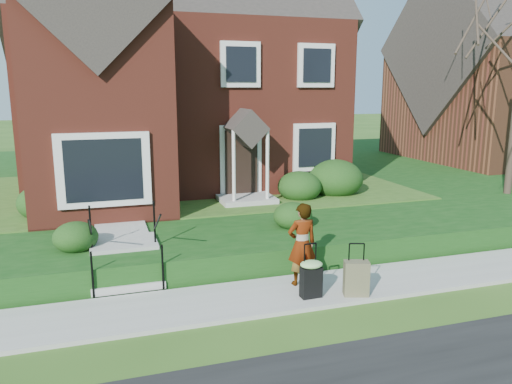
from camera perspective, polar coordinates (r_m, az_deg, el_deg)
name	(u,v)px	position (r m, az deg, el deg)	size (l,w,h in m)	color
ground	(267,298)	(9.74, 1.26, -12.02)	(120.00, 120.00, 0.00)	#2D5119
sidewalk	(267,296)	(9.72, 1.26, -11.81)	(60.00, 1.60, 0.08)	#9E9B93
terrace	(273,177)	(20.84, 1.97, 1.78)	(44.00, 20.00, 0.60)	#123B10
walkway	(118,214)	(13.83, -15.48, -2.45)	(1.20, 6.00, 0.06)	#9E9B93
main_house	(173,49)	(18.28, -9.50, 15.84)	(10.40, 10.20, 9.40)	maroon
front_steps	(125,257)	(10.84, -14.71, -7.20)	(1.40, 2.02, 1.50)	#9E9B93
foundation_shrubs	(252,187)	(14.54, -0.46, 0.61)	(10.18, 4.77, 1.24)	black
woman	(302,244)	(9.93, 5.27, -5.95)	(0.61, 0.40, 1.67)	#999999
suitcase_black	(311,277)	(9.49, 6.32, -9.60)	(0.44, 0.37, 1.04)	black
suitcase_olive	(356,278)	(9.73, 11.39, -9.63)	(0.52, 0.39, 1.01)	brown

